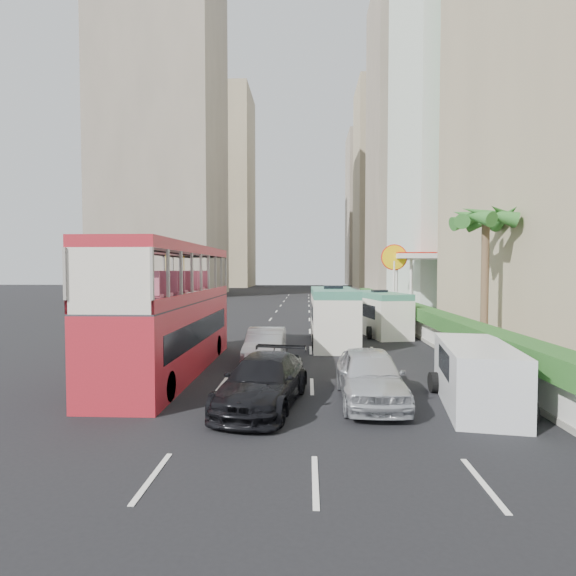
# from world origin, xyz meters

# --- Properties ---
(ground_plane) EXTENTS (200.00, 200.00, 0.00)m
(ground_plane) POSITION_xyz_m (0.00, 0.00, 0.00)
(ground_plane) COLOR black
(ground_plane) RESTS_ON ground
(double_decker_bus) EXTENTS (2.50, 11.00, 5.06)m
(double_decker_bus) POSITION_xyz_m (-6.00, 0.00, 2.53)
(double_decker_bus) COLOR #B41F2A
(double_decker_bus) RESTS_ON ground
(car_silver_lane_a) EXTENTS (1.60, 4.54, 1.49)m
(car_silver_lane_a) POSITION_xyz_m (-2.39, 1.93, 0.00)
(car_silver_lane_a) COLOR silver
(car_silver_lane_a) RESTS_ON ground
(car_silver_lane_b) EXTENTS (1.92, 4.78, 1.63)m
(car_silver_lane_b) POSITION_xyz_m (1.38, -3.69, 0.00)
(car_silver_lane_b) COLOR silver
(car_silver_lane_b) RESTS_ON ground
(car_black) EXTENTS (2.89, 5.40, 1.49)m
(car_black) POSITION_xyz_m (-1.88, -4.30, 0.00)
(car_black) COLOR black
(car_black) RESTS_ON ground
(van_asset) EXTENTS (2.19, 4.47, 1.22)m
(van_asset) POSITION_xyz_m (1.08, 18.12, 0.00)
(van_asset) COLOR silver
(van_asset) RESTS_ON ground
(minibus_near) EXTENTS (2.36, 6.89, 3.04)m
(minibus_near) POSITION_xyz_m (0.84, 7.03, 1.52)
(minibus_near) COLOR silver
(minibus_near) RESTS_ON ground
(minibus_far) EXTENTS (3.17, 6.30, 2.67)m
(minibus_far) POSITION_xyz_m (3.96, 10.85, 1.33)
(minibus_far) COLOR silver
(minibus_far) RESTS_ON ground
(panel_van_near) EXTENTS (2.58, 4.90, 1.87)m
(panel_van_near) POSITION_xyz_m (4.48, -4.04, 0.93)
(panel_van_near) COLOR silver
(panel_van_near) RESTS_ON ground
(panel_van_far) EXTENTS (2.16, 5.19, 2.06)m
(panel_van_far) POSITION_xyz_m (4.57, 24.66, 1.03)
(panel_van_far) COLOR silver
(panel_van_far) RESTS_ON ground
(sidewalk) EXTENTS (6.00, 120.00, 0.18)m
(sidewalk) POSITION_xyz_m (9.00, 25.00, 0.09)
(sidewalk) COLOR #99968C
(sidewalk) RESTS_ON ground
(kerb_wall) EXTENTS (0.30, 44.00, 1.00)m
(kerb_wall) POSITION_xyz_m (6.20, 14.00, 0.68)
(kerb_wall) COLOR silver
(kerb_wall) RESTS_ON sidewalk
(hedge) EXTENTS (1.10, 44.00, 0.70)m
(hedge) POSITION_xyz_m (6.20, 14.00, 1.53)
(hedge) COLOR #2D6626
(hedge) RESTS_ON kerb_wall
(palm_tree) EXTENTS (0.36, 0.36, 6.40)m
(palm_tree) POSITION_xyz_m (7.80, 4.00, 3.38)
(palm_tree) COLOR brown
(palm_tree) RESTS_ON sidewalk
(shell_station) EXTENTS (6.50, 8.00, 5.50)m
(shell_station) POSITION_xyz_m (10.00, 23.00, 2.75)
(shell_station) COLOR silver
(shell_station) RESTS_ON ground
(tower_stripe) EXTENTS (16.00, 18.00, 58.00)m
(tower_stripe) POSITION_xyz_m (18.00, 34.00, 29.00)
(tower_stripe) COLOR white
(tower_stripe) RESTS_ON ground
(tower_mid) EXTENTS (16.00, 16.00, 50.00)m
(tower_mid) POSITION_xyz_m (18.00, 58.00, 25.00)
(tower_mid) COLOR gray
(tower_mid) RESTS_ON ground
(tower_far_a) EXTENTS (14.00, 14.00, 44.00)m
(tower_far_a) POSITION_xyz_m (17.00, 82.00, 22.00)
(tower_far_a) COLOR tan
(tower_far_a) RESTS_ON ground
(tower_far_b) EXTENTS (14.00, 14.00, 40.00)m
(tower_far_b) POSITION_xyz_m (17.00, 104.00, 20.00)
(tower_far_b) COLOR gray
(tower_far_b) RESTS_ON ground
(tower_left_a) EXTENTS (18.00, 18.00, 52.00)m
(tower_left_a) POSITION_xyz_m (-24.00, 55.00, 26.00)
(tower_left_a) COLOR gray
(tower_left_a) RESTS_ON ground
(tower_left_b) EXTENTS (16.00, 16.00, 46.00)m
(tower_left_b) POSITION_xyz_m (-22.00, 90.00, 23.00)
(tower_left_b) COLOR tan
(tower_left_b) RESTS_ON ground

